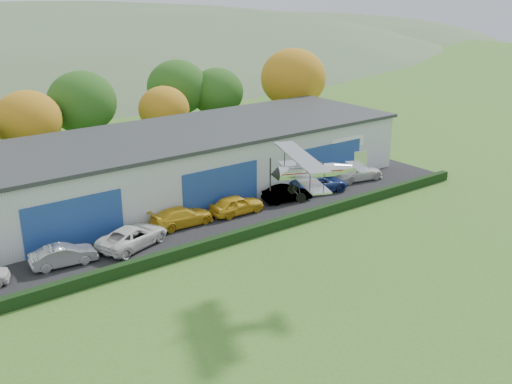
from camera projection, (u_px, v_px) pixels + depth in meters
ground at (390, 362)px, 29.43m from camera, size 300.00×300.00×0.00m
apron at (207, 219)px, 46.95m from camera, size 48.00×9.00×0.05m
hedge at (243, 234)px, 43.21m from camera, size 46.00×0.60×0.80m
hangar at (182, 162)px, 52.48m from camera, size 40.60×12.60×5.30m
tree_belt at (76, 110)px, 58.68m from camera, size 75.70×13.22×10.12m
car_1 at (63, 255)px, 39.13m from camera, size 4.32×1.93×1.38m
car_2 at (133, 236)px, 41.89m from camera, size 5.85×4.13×1.48m
car_3 at (182, 217)px, 45.48m from camera, size 4.93×2.15×1.41m
car_4 at (237, 205)px, 47.77m from camera, size 4.47×1.93×1.50m
car_5 at (287, 193)px, 50.51m from camera, size 4.31×2.24×1.35m
car_6 at (320, 183)px, 52.92m from camera, size 5.47×3.42×1.41m
car_7 at (357, 172)px, 55.92m from camera, size 5.28×2.91×1.45m
biplane at (314, 170)px, 35.48m from camera, size 6.05×6.74×2.56m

